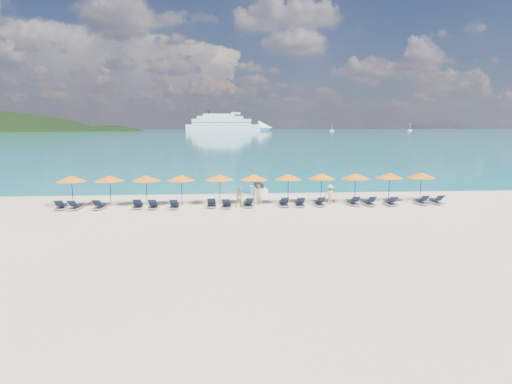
{
  "coord_description": "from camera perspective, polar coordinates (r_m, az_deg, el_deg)",
  "views": [
    {
      "loc": [
        -2.34,
        -26.08,
        5.65
      ],
      "look_at": [
        0.0,
        3.0,
        1.2
      ],
      "focal_mm": 30.0,
      "sensor_mm": 36.0,
      "label": 1
    }
  ],
  "objects": [
    {
      "name": "lounger_15",
      "position": [
        33.8,
        21.14,
        -1.14
      ],
      "size": [
        0.65,
        1.71,
        0.66
      ],
      "rotation": [
        0.0,
        0.0,
        -0.02
      ],
      "color": "silver",
      "rests_on": "ground"
    },
    {
      "name": "umbrella_4",
      "position": [
        31.34,
        -4.86,
        1.99
      ],
      "size": [
        2.1,
        2.1,
        2.28
      ],
      "color": "black",
      "rests_on": "ground"
    },
    {
      "name": "lounger_5",
      "position": [
        30.4,
        -10.8,
        -1.74
      ],
      "size": [
        0.63,
        1.7,
        0.66
      ],
      "rotation": [
        0.0,
        0.0,
        0.0
      ],
      "color": "silver",
      "rests_on": "ground"
    },
    {
      "name": "lounger_16",
      "position": [
        34.36,
        22.84,
        -1.08
      ],
      "size": [
        0.64,
        1.71,
        0.66
      ],
      "rotation": [
        0.0,
        0.0,
        0.01
      ],
      "color": "silver",
      "rests_on": "ground"
    },
    {
      "name": "lounger_6",
      "position": [
        30.51,
        -5.95,
        -1.6
      ],
      "size": [
        0.62,
        1.7,
        0.66
      ],
      "rotation": [
        0.0,
        0.0,
        0.0
      ],
      "color": "silver",
      "rests_on": "ground"
    },
    {
      "name": "lounger_4",
      "position": [
        30.68,
        -13.48,
        -1.74
      ],
      "size": [
        0.63,
        1.7,
        0.66
      ],
      "rotation": [
        0.0,
        0.0,
        0.01
      ],
      "color": "silver",
      "rests_on": "ground"
    },
    {
      "name": "lounger_7",
      "position": [
        30.18,
        -3.95,
        -1.69
      ],
      "size": [
        0.75,
        1.74,
        0.66
      ],
      "rotation": [
        0.0,
        0.0,
        -0.08
      ],
      "color": "silver",
      "rests_on": "ground"
    },
    {
      "name": "lounger_11",
      "position": [
        31.2,
        8.41,
        -1.42
      ],
      "size": [
        0.64,
        1.71,
        0.66
      ],
      "rotation": [
        0.0,
        0.0,
        0.01
      ],
      "color": "silver",
      "rests_on": "ground"
    },
    {
      "name": "lounger_1",
      "position": [
        32.02,
        -22.9,
        -1.76
      ],
      "size": [
        0.75,
        1.74,
        0.66
      ],
      "rotation": [
        0.0,
        0.0,
        -0.08
      ],
      "color": "silver",
      "rests_on": "ground"
    },
    {
      "name": "headland_small",
      "position": [
        605.76,
        -18.76,
        4.37
      ],
      "size": [
        162.0,
        126.0,
        85.5
      ],
      "color": "black",
      "rests_on": "ground"
    },
    {
      "name": "lounger_8",
      "position": [
        30.47,
        -1.05,
        -1.57
      ],
      "size": [
        0.76,
        1.74,
        0.66
      ],
      "rotation": [
        0.0,
        0.0,
        0.08
      ],
      "color": "silver",
      "rests_on": "ground"
    },
    {
      "name": "ground",
      "position": [
        26.79,
        0.52,
        -3.5
      ],
      "size": [
        1400.0,
        1400.0,
        0.0
      ],
      "primitive_type": "plane",
      "color": "beige"
    },
    {
      "name": "sea",
      "position": [
        686.11,
        -4.45,
        8.18
      ],
      "size": [
        1600.0,
        1300.0,
        0.01
      ],
      "primitive_type": "cube",
      "color": "#1FA9B2",
      "rests_on": "ground"
    },
    {
      "name": "umbrella_5",
      "position": [
        31.24,
        -0.27,
        1.99
      ],
      "size": [
        2.1,
        2.1,
        2.28
      ],
      "color": "black",
      "rests_on": "ground"
    },
    {
      "name": "lounger_3",
      "position": [
        31.05,
        -15.47,
        -1.69
      ],
      "size": [
        0.79,
        1.75,
        0.66
      ],
      "rotation": [
        0.0,
        0.0,
        0.1
      ],
      "color": "silver",
      "rests_on": "ground"
    },
    {
      "name": "umbrella_7",
      "position": [
        32.26,
        8.73,
        2.11
      ],
      "size": [
        2.1,
        2.1,
        2.28
      ],
      "color": "black",
      "rests_on": "ground"
    },
    {
      "name": "lounger_0",
      "position": [
        32.46,
        -24.53,
        -1.72
      ],
      "size": [
        0.77,
        1.75,
        0.66
      ],
      "rotation": [
        0.0,
        0.0,
        0.09
      ],
      "color": "silver",
      "rests_on": "ground"
    },
    {
      "name": "lounger_2",
      "position": [
        31.6,
        -20.08,
        -1.73
      ],
      "size": [
        0.75,
        1.74,
        0.66
      ],
      "rotation": [
        0.0,
        0.0,
        -0.08
      ],
      "color": "silver",
      "rests_on": "ground"
    },
    {
      "name": "umbrella_2",
      "position": [
        31.62,
        -14.43,
        1.8
      ],
      "size": [
        2.1,
        2.1,
        2.28
      ],
      "color": "black",
      "rests_on": "ground"
    },
    {
      "name": "umbrella_9",
      "position": [
        33.86,
        17.4,
        2.12
      ],
      "size": [
        2.1,
        2.1,
        2.28
      ],
      "color": "black",
      "rests_on": "ground"
    },
    {
      "name": "beachgoer_a",
      "position": [
        31.08,
        0.4,
        -0.36
      ],
      "size": [
        0.67,
        0.6,
        1.55
      ],
      "primitive_type": "imported",
      "rotation": [
        0.0,
        0.0,
        0.51
      ],
      "color": "tan",
      "rests_on": "ground"
    },
    {
      "name": "umbrella_3",
      "position": [
        31.39,
        -9.92,
        1.9
      ],
      "size": [
        2.1,
        2.1,
        2.28
      ],
      "color": "black",
      "rests_on": "ground"
    },
    {
      "name": "umbrella_0",
      "position": [
        33.04,
        -23.39,
        1.65
      ],
      "size": [
        2.1,
        2.1,
        2.28
      ],
      "color": "black",
      "rests_on": "ground"
    },
    {
      "name": "umbrella_1",
      "position": [
        32.3,
        -18.93,
        1.74
      ],
      "size": [
        2.1,
        2.1,
        2.28
      ],
      "color": "black",
      "rests_on": "ground"
    },
    {
      "name": "cruise_ship",
      "position": [
        574.15,
        -3.44,
        8.94
      ],
      "size": [
        117.63,
        32.33,
        32.36
      ],
      "rotation": [
        0.0,
        0.0,
        0.12
      ],
      "color": "white",
      "rests_on": "ground"
    },
    {
      "name": "umbrella_10",
      "position": [
        34.87,
        21.18,
        2.11
      ],
      "size": [
        2.1,
        2.1,
        2.28
      ],
      "color": "black",
      "rests_on": "ground"
    },
    {
      "name": "beachgoer_b",
      "position": [
        30.3,
        -2.17,
        -0.66
      ],
      "size": [
        0.73,
        0.44,
        1.48
      ],
      "primitive_type": "imported",
      "rotation": [
        0.0,
        0.0,
        0.04
      ],
      "color": "tan",
      "rests_on": "ground"
    },
    {
      "name": "beachgoer_c",
      "position": [
        31.76,
        9.87,
        -0.35
      ],
      "size": [
        1.02,
        0.58,
        1.49
      ],
      "primitive_type": "imported",
      "rotation": [
        0.0,
        0.0,
        2.99
      ],
      "color": "tan",
      "rests_on": "ground"
    },
    {
      "name": "lounger_9",
      "position": [
        30.8,
        3.71,
        -1.47
      ],
      "size": [
        0.62,
        1.7,
        0.66
      ],
      "rotation": [
        0.0,
        0.0,
        0.0
      ],
      "color": "silver",
      "rests_on": "ground"
    },
    {
      "name": "sailboat_near",
      "position": [
        596.27,
        10.08,
        8.11
      ],
      "size": [
        5.77,
        1.92,
        10.59
      ],
      "color": "white",
      "rests_on": "ground"
    },
    {
      "name": "lounger_12",
      "position": [
        31.95,
        12.78,
        -1.3
      ],
      "size": [
        0.7,
        1.73,
        0.66
      ],
      "rotation": [
        0.0,
        0.0,
        0.04
      ],
      "color": "silver",
      "rests_on": "ground"
    },
    {
      "name": "jetski",
      "position": [
        35.76,
        0.36,
        0.23
      ],
      "size": [
        1.31,
        2.83,
        0.98
      ],
      "rotation": [
        0.0,
        0.0,
        0.11
      ],
      "color": "white",
      "rests_on": "ground"
    },
    {
      "name": "lounger_13",
      "position": [
        32.07,
        14.78,
        -1.34
      ],
      "size": [
        0.74,
        1.74,
        0.66
      ],
      "rotation": [
        0.0,
        0.0,
        0.07
      ],
      "color": "silver",
      "rests_on": "ground"
    },
    {
      "name": "lounger_14",
      "position": [
        32.54,
        17.46,
        -1.31
      ],
      "size": [
        0.63,
        1.7,
        0.66
      ],
      "rotation": [
        0.0,
        0.0,
        0.0
      ],
      "color": "silver",
      "rests_on": "ground"
    },
    {
      "name": "lounger_10",
      "position": [
        30.81,
        5.84,
        -1.49
      ],
      "size": [
        0.68,
        1.72,
        0.66
      ],
      "rotation": [
        0.0,
        0.0,
        -0.04
      ],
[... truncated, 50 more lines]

